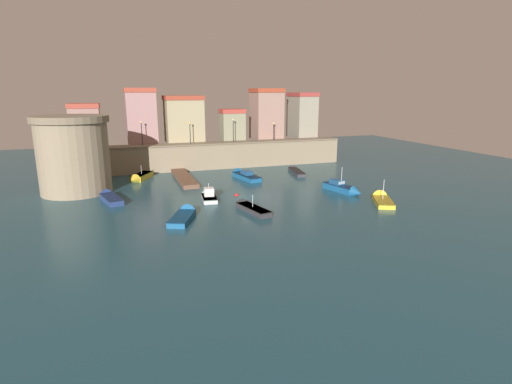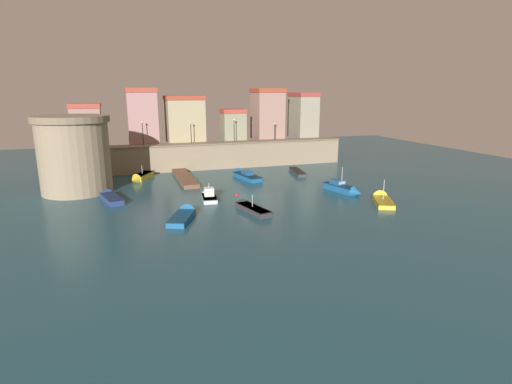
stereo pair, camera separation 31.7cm
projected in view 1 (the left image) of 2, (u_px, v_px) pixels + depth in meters
The scene contains 19 objects.
ground_plane at pixel (251, 197), 49.62m from camera, with size 113.56×113.56×0.00m, color #1E4756.
quay_wall at pixel (213, 155), 67.73m from camera, with size 45.60×3.09×4.34m.
old_town_backdrop at pixel (206, 118), 69.96m from camera, with size 42.22×6.11×9.07m.
fortress_tower at pixel (73, 154), 50.85m from camera, with size 9.25×9.25×9.73m.
pier_dock at pixel (184, 178), 59.23m from camera, with size 2.15×12.49×0.70m.
quay_lamp_0 at pixel (142, 130), 63.03m from camera, with size 0.32×0.32×3.80m.
quay_lamp_1 at pixel (190, 129), 65.48m from camera, with size 0.32×0.32×3.46m.
quay_lamp_2 at pixel (233, 127), 67.73m from camera, with size 0.32×0.32×3.83m.
quay_lamp_3 at pixel (274, 128), 70.14m from camera, with size 0.32×0.32×3.04m.
moored_boat_0 at pixel (344, 188), 51.90m from camera, with size 2.95×6.40×3.52m.
moored_boat_1 at pixel (295, 170), 64.68m from camera, with size 2.48×7.44×1.23m.
moored_boat_2 at pixel (243, 175), 60.62m from camera, with size 3.14×7.51×1.79m.
moored_boat_3 at pixel (185, 215), 41.47m from camera, with size 4.03×6.21×1.70m.
moored_boat_4 at pixel (248, 207), 44.14m from camera, with size 2.81×6.62×2.26m.
moored_boat_5 at pixel (381, 199), 47.61m from camera, with size 4.19×6.08×3.40m.
moored_boat_6 at pixel (140, 177), 59.03m from camera, with size 4.09×5.79×2.39m.
moored_boat_7 at pixel (209, 196), 48.77m from camera, with size 2.13×4.81×2.55m.
moored_boat_8 at pixel (109, 197), 48.07m from camera, with size 3.06×6.20×1.50m.
mooring_buoy_0 at pixel (236, 195), 50.40m from camera, with size 0.52×0.52×0.52m, color red.
Camera 1 is at (-15.06, -45.56, 12.66)m, focal length 28.35 mm.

